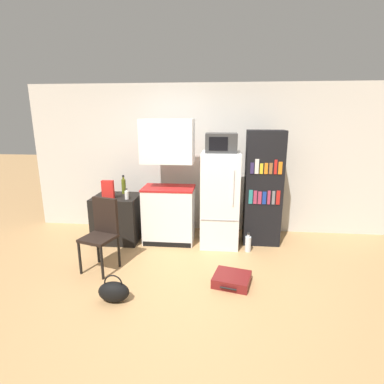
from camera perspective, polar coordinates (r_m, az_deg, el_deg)
ground_plane at (r=3.98m, az=-2.12°, el=-17.05°), size 24.00×24.00×0.00m
wall_back at (r=5.42m, az=2.74°, el=6.23°), size 6.40×0.10×2.62m
side_table at (r=5.24m, az=-13.99°, el=-4.85°), size 0.74×0.63×0.77m
kitchen_hutch at (r=4.91m, az=-4.49°, el=0.88°), size 0.84×0.55×2.02m
refrigerator at (r=4.84m, az=5.35°, el=-1.44°), size 0.60×0.64×1.52m
microwave at (r=4.67m, az=5.61°, el=9.32°), size 0.48×0.37×0.29m
bookshelf at (r=4.96m, az=13.39°, el=0.63°), size 0.58×0.37×1.86m
bottle_milk_white at (r=4.89m, az=-12.33°, el=-0.51°), size 0.06×0.06×0.17m
bottle_olive_oil at (r=5.24m, az=-12.89°, el=1.16°), size 0.07×0.07×0.32m
bottle_ketchup_red at (r=5.23m, az=-16.45°, el=0.32°), size 0.06×0.06×0.20m
cereal_box at (r=4.97m, az=-15.72°, el=0.44°), size 0.19×0.07×0.30m
chair at (r=4.29m, az=-16.71°, el=-6.63°), size 0.50×0.50×0.99m
suitcase_large_flat at (r=3.98m, az=7.59°, el=-16.18°), size 0.52×0.49×0.12m
handbag at (r=3.71m, az=-14.68°, el=-17.86°), size 0.36×0.20×0.33m
water_bottle_front at (r=4.83m, az=10.62°, el=-9.60°), size 0.09×0.09×0.31m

